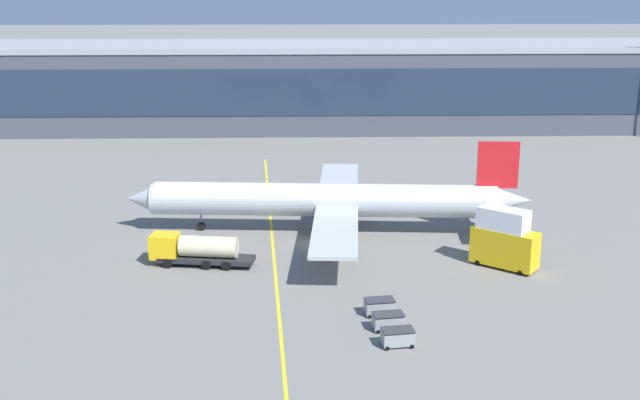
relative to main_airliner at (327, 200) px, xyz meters
The scene contains 9 objects.
ground_plane 5.98m from the main_airliner, 109.05° to the right, with size 700.00×700.00×0.00m, color slate.
apron_lead_in_line 7.84m from the main_airliner, 160.65° to the right, with size 0.30×80.00×0.01m, color yellow.
terminal_building 65.51m from the main_airliner, 92.93° to the left, with size 178.76×21.05×15.98m.
main_airliner is the anchor object (origin of this frame).
fuel_tanker 17.86m from the main_airliner, 143.01° to the right, with size 11.05×4.04×3.25m.
catering_lift 21.62m from the main_airliner, 34.25° to the right, with size 6.86×6.22×6.30m.
baggage_cart_0 30.69m from the main_airliner, 81.05° to the right, with size 2.84×1.94×1.48m.
baggage_cart_1 27.51m from the main_airliner, 80.93° to the right, with size 2.84×1.94×1.48m.
baggage_cart_2 24.34m from the main_airliner, 80.78° to the right, with size 2.84×1.94×1.48m.
Camera 1 is at (-1.89, -87.87, 30.36)m, focal length 46.28 mm.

